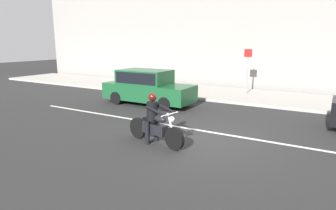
{
  "coord_description": "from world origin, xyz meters",
  "views": [
    {
      "loc": [
        3.56,
        -8.2,
        3.08
      ],
      "look_at": [
        -1.11,
        -0.26,
        1.07
      ],
      "focal_mm": 31.09,
      "sensor_mm": 36.0,
      "label": 1
    }
  ],
  "objects": [
    {
      "name": "ground_plane",
      "position": [
        0.0,
        0.0,
        0.0
      ],
      "size": [
        80.0,
        80.0,
        0.0
      ],
      "primitive_type": "plane",
      "color": "#282828"
    },
    {
      "name": "sidewalk_slab",
      "position": [
        0.0,
        8.0,
        0.07
      ],
      "size": [
        40.0,
        4.4,
        0.14
      ],
      "primitive_type": "cube",
      "color": "#A8A399",
      "rests_on": "ground_plane"
    },
    {
      "name": "lane_marking_stripe",
      "position": [
        0.51,
        0.9,
        0.0
      ],
      "size": [
        18.0,
        0.14,
        0.01
      ],
      "primitive_type": "cube",
      "color": "silver",
      "rests_on": "ground_plane"
    },
    {
      "name": "motorcycle_with_rider_black_leather",
      "position": [
        -1.12,
        -1.03,
        0.64
      ],
      "size": [
        2.22,
        0.8,
        1.57
      ],
      "color": "black",
      "rests_on": "ground_plane"
    },
    {
      "name": "parked_sedan_forest_green",
      "position": [
        -4.61,
        3.64,
        0.88
      ],
      "size": [
        4.57,
        1.82,
        1.72
      ],
      "color": "#164C28",
      "rests_on": "ground_plane"
    },
    {
      "name": "street_sign_post",
      "position": [
        -0.95,
        8.4,
        1.69
      ],
      "size": [
        0.44,
        0.08,
        2.57
      ],
      "color": "gray",
      "rests_on": "sidewalk_slab"
    }
  ]
}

